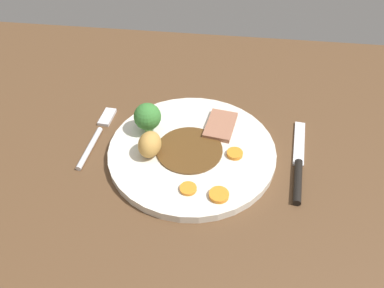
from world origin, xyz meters
The scene contains 11 objects.
dining_table centered at (0.00, 0.00, 1.80)cm, with size 120.00×84.00×3.60cm, color brown.
dinner_plate centered at (-0.51, 1.96, 4.30)cm, with size 26.84×26.84×1.40cm, color silver.
gravy_pool centered at (-0.87, 1.50, 5.15)cm, with size 10.59×10.59×0.30cm, color #563819.
meat_slice_main centered at (3.61, 7.74, 5.40)cm, with size 7.22×4.54×0.80cm, color #9E664C.
roast_potato_left centered at (-6.85, 0.25, 7.02)cm, with size 4.40×3.52×4.04cm, color #BC8C42.
carrot_coin_front centered at (6.33, 1.34, 5.31)cm, with size 2.54×2.54×0.63cm, color orange.
carrot_coin_back centered at (0.15, -6.56, 5.24)cm, with size 2.49×2.49×0.48cm, color orange.
carrot_coin_side centered at (4.49, -7.21, 5.32)cm, with size 2.88×2.88×0.63cm, color orange.
broccoli_floret centered at (-8.26, 5.39, 7.95)cm, with size 4.50×4.50×5.26cm.
fork centered at (-17.05, 4.36, 3.99)cm, with size 2.52×15.31×0.90cm.
knife centered at (16.36, 1.03, 4.05)cm, with size 3.25×18.55×1.20cm.
Camera 1 is at (5.14, -43.04, 49.33)cm, focal length 37.11 mm.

